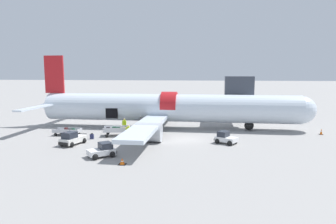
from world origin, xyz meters
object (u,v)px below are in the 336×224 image
object	(u,v)px
suitcase_on_tarmac_upright	(92,137)
ground_crew_loader_b	(144,129)
baggage_tug_rear	(72,139)
baggage_cart_queued	(68,132)
airplane	(166,108)
baggage_tug_lead	(226,138)
ground_crew_loader_a	(124,124)
ground_crew_supervisor	(128,132)
ground_crew_driver	(153,126)
baggage_tug_mid	(102,151)
baggage_cart_loading	(117,131)

from	to	relation	value
suitcase_on_tarmac_upright	ground_crew_loader_b	bearing A→B (deg)	22.10
baggage_tug_rear	baggage_cart_queued	distance (m)	5.44
suitcase_on_tarmac_upright	airplane	bearing A→B (deg)	46.35
baggage_tug_lead	ground_crew_loader_a	bearing A→B (deg)	158.54
baggage_cart_queued	baggage_tug_rear	bearing A→B (deg)	-58.74
baggage_tug_rear	ground_crew_loader_a	bearing A→B (deg)	66.54
airplane	ground_crew_supervisor	size ratio (longest dim) A/B	21.12
baggage_tug_lead	baggage_tug_rear	distance (m)	16.80
suitcase_on_tarmac_upright	ground_crew_driver	bearing A→B (deg)	30.44
suitcase_on_tarmac_upright	baggage_tug_rear	bearing A→B (deg)	-107.93
baggage_tug_mid	ground_crew_loader_a	xyz separation A→B (m)	(-1.36, 12.04, 0.35)
airplane	ground_crew_loader_a	world-z (taller)	airplane
baggage_cart_queued	ground_crew_supervisor	bearing A→B (deg)	-11.95
ground_crew_loader_a	baggage_tug_rear	bearing A→B (deg)	-113.46
baggage_cart_loading	ground_crew_loader_a	xyz separation A→B (m)	(0.08, 2.92, 0.29)
ground_crew_driver	baggage_tug_rear	bearing A→B (deg)	-137.63
ground_crew_loader_b	suitcase_on_tarmac_upright	size ratio (longest dim) A/B	2.51
baggage_cart_queued	ground_crew_loader_a	size ratio (longest dim) A/B	2.41
airplane	baggage_cart_loading	distance (m)	8.27
baggage_tug_mid	suitcase_on_tarmac_upright	distance (m)	8.03
baggage_tug_lead	ground_crew_loader_a	xyz separation A→B (m)	(-13.03, 5.12, 0.35)
baggage_tug_lead	baggage_cart_loading	world-z (taller)	baggage_tug_lead
airplane	baggage_tug_lead	distance (m)	11.55
baggage_tug_mid	baggage_tug_rear	distance (m)	6.28
baggage_tug_lead	suitcase_on_tarmac_upright	bearing A→B (deg)	179.63
baggage_tug_rear	ground_crew_loader_b	xyz separation A→B (m)	(6.77, 5.41, 0.26)
baggage_tug_mid	ground_crew_loader_b	distance (m)	9.57
airplane	ground_crew_supervisor	bearing A→B (deg)	-111.28
ground_crew_supervisor	baggage_cart_queued	bearing A→B (deg)	168.05
baggage_tug_rear	ground_crew_loader_b	distance (m)	8.67
baggage_cart_queued	suitcase_on_tarmac_upright	bearing A→B (deg)	-22.66
ground_crew_loader_a	baggage_cart_queued	bearing A→B (deg)	-151.55
baggage_tug_mid	baggage_tug_rear	xyz separation A→B (m)	(-4.86, 3.96, 0.07)
ground_crew_loader_b	baggage_tug_rear	bearing A→B (deg)	-141.40
suitcase_on_tarmac_upright	baggage_tug_mid	bearing A→B (deg)	-61.12
baggage_tug_lead	suitcase_on_tarmac_upright	size ratio (longest dim) A/B	3.95
baggage_tug_rear	ground_crew_loader_a	xyz separation A→B (m)	(3.51, 8.08, 0.28)
ground_crew_loader_a	ground_crew_loader_b	xyz separation A→B (m)	(3.27, -2.67, -0.02)
ground_crew_driver	baggage_cart_loading	bearing A→B (deg)	-156.75
baggage_tug_mid	ground_crew_supervisor	world-z (taller)	ground_crew_supervisor
ground_crew_loader_a	ground_crew_driver	xyz separation A→B (m)	(4.13, -1.12, 0.05)
airplane	ground_crew_loader_a	xyz separation A→B (m)	(-5.20, -3.07, -1.87)
baggage_tug_lead	ground_crew_driver	bearing A→B (deg)	155.77
baggage_tug_lead	ground_crew_driver	distance (m)	9.77
airplane	ground_crew_loader_b	world-z (taller)	airplane
baggage_cart_queued	ground_crew_loader_a	bearing A→B (deg)	28.45
baggage_tug_lead	ground_crew_loader_b	world-z (taller)	ground_crew_loader_b
ground_crew_driver	suitcase_on_tarmac_upright	distance (m)	7.74
baggage_cart_queued	ground_crew_loader_b	xyz separation A→B (m)	(9.60, 0.76, 0.45)
airplane	baggage_tug_lead	size ratio (longest dim) A/B	14.61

